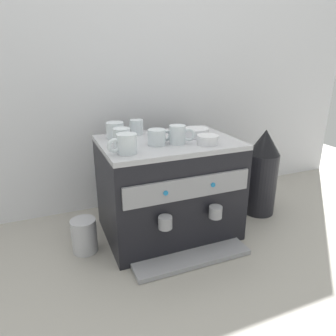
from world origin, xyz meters
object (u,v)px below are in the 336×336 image
(ceramic_cup_5, at_px, (115,130))
(ceramic_bowl_1, at_px, (208,140))
(espresso_machine, at_px, (168,188))
(ceramic_cup_4, at_px, (179,135))
(ceramic_cup_2, at_px, (136,127))
(ceramic_bowl_0, at_px, (196,133))
(ceramic_cup_3, at_px, (126,144))
(milk_pitcher, at_px, (84,236))
(coffee_grinder, at_px, (262,172))
(ceramic_cup_1, at_px, (122,137))
(ceramic_cup_0, at_px, (157,137))

(ceramic_cup_5, bearing_deg, ceramic_bowl_1, -35.77)
(espresso_machine, height_order, ceramic_cup_4, ceramic_cup_4)
(ceramic_cup_2, xyz_separation_m, ceramic_bowl_0, (0.24, -0.15, -0.02))
(ceramic_cup_3, distance_m, milk_pitcher, 0.47)
(ceramic_cup_5, xyz_separation_m, coffee_grinder, (0.74, -0.13, -0.27))
(ceramic_bowl_0, relative_size, ceramic_bowl_1, 1.27)
(ceramic_cup_3, bearing_deg, ceramic_bowl_0, 19.43)
(ceramic_cup_1, bearing_deg, espresso_machine, 3.85)
(espresso_machine, distance_m, ceramic_cup_1, 0.35)
(espresso_machine, distance_m, ceramic_cup_2, 0.33)
(ceramic_cup_3, xyz_separation_m, ceramic_bowl_1, (0.36, -0.00, -0.02))
(ceramic_cup_1, relative_size, ceramic_cup_5, 0.91)
(ceramic_cup_1, bearing_deg, milk_pitcher, -178.86)
(ceramic_bowl_0, bearing_deg, ceramic_cup_2, 147.26)
(coffee_grinder, bearing_deg, milk_pitcher, -179.28)
(ceramic_bowl_1, height_order, milk_pitcher, ceramic_bowl_1)
(ceramic_cup_1, height_order, ceramic_bowl_1, ceramic_cup_1)
(ceramic_cup_2, bearing_deg, milk_pitcher, -149.23)
(ceramic_cup_5, relative_size, coffee_grinder, 0.26)
(ceramic_cup_0, height_order, coffee_grinder, ceramic_cup_0)
(espresso_machine, bearing_deg, ceramic_cup_3, -152.22)
(espresso_machine, bearing_deg, ceramic_cup_2, 120.67)
(ceramic_bowl_0, bearing_deg, ceramic_cup_4, -147.24)
(ceramic_cup_1, distance_m, ceramic_cup_2, 0.21)
(ceramic_cup_3, xyz_separation_m, milk_pitcher, (-0.18, 0.10, -0.42))
(ceramic_cup_5, relative_size, ceramic_bowl_0, 1.02)
(ceramic_cup_0, distance_m, ceramic_cup_4, 0.09)
(ceramic_cup_4, bearing_deg, ceramic_cup_1, 166.82)
(ceramic_bowl_1, bearing_deg, milk_pitcher, 169.14)
(ceramic_cup_2, bearing_deg, ceramic_cup_1, -123.02)
(ceramic_cup_3, bearing_deg, ceramic_cup_1, 83.57)
(ceramic_cup_4, height_order, ceramic_bowl_1, ceramic_cup_4)
(ceramic_cup_4, bearing_deg, ceramic_cup_0, 168.97)
(espresso_machine, bearing_deg, ceramic_cup_5, 149.39)
(ceramic_cup_4, xyz_separation_m, ceramic_bowl_1, (0.11, -0.05, -0.02))
(ceramic_cup_2, height_order, coffee_grinder, ceramic_cup_2)
(milk_pitcher, bearing_deg, ceramic_cup_4, -6.82)
(ceramic_cup_3, bearing_deg, ceramic_cup_0, 23.52)
(espresso_machine, xyz_separation_m, milk_pitcher, (-0.40, -0.02, -0.15))
(ceramic_bowl_1, bearing_deg, ceramic_cup_3, 179.70)
(espresso_machine, distance_m, coffee_grinder, 0.53)
(ceramic_cup_2, height_order, ceramic_cup_4, ceramic_cup_4)
(ceramic_bowl_1, bearing_deg, ceramic_bowl_0, 85.04)
(ceramic_bowl_0, bearing_deg, ceramic_cup_5, 162.16)
(ceramic_cup_2, distance_m, ceramic_cup_3, 0.31)
(ceramic_cup_3, xyz_separation_m, ceramic_bowl_0, (0.37, 0.13, -0.02))
(ceramic_cup_1, xyz_separation_m, ceramic_bowl_1, (0.34, -0.11, -0.02))
(ceramic_cup_3, bearing_deg, ceramic_cup_5, 86.05)
(ceramic_cup_3, distance_m, ceramic_bowl_0, 0.39)
(ceramic_cup_4, relative_size, ceramic_bowl_1, 1.14)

